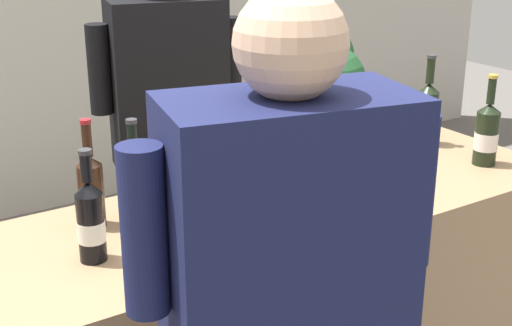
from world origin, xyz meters
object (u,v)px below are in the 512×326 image
at_px(wine_bottle_0, 91,188).
at_px(wine_bottle_2, 427,113).
at_px(wine_bottle_1, 91,220).
at_px(wine_bottle_3, 253,158).
at_px(person_server, 172,180).
at_px(wine_glass, 200,191).
at_px(wine_bottle_6, 135,186).
at_px(wine_bottle_7, 245,180).
at_px(potted_shrub, 306,111).
at_px(wine_bottle_4, 487,134).

bearing_deg(wine_bottle_0, wine_bottle_2, 0.58).
xyz_separation_m(wine_bottle_1, wine_bottle_3, (0.60, 0.16, 0.01)).
xyz_separation_m(wine_bottle_1, person_server, (0.56, 0.67, -0.23)).
bearing_deg(wine_glass, wine_bottle_2, 10.26).
bearing_deg(wine_bottle_0, wine_bottle_3, -5.48).
relative_size(wine_bottle_1, wine_bottle_6, 0.96).
bearing_deg(wine_bottle_2, wine_bottle_7, -167.49).
bearing_deg(wine_bottle_6, wine_bottle_2, 3.19).
relative_size(wine_bottle_3, wine_bottle_6, 1.10).
bearing_deg(wine_bottle_7, wine_bottle_1, -179.41).
height_order(wine_bottle_1, wine_bottle_7, wine_bottle_7).
distance_m(wine_bottle_2, wine_bottle_3, 0.84).
relative_size(wine_bottle_1, wine_glass, 1.77).
height_order(wine_bottle_0, wine_bottle_1, wine_bottle_0).
distance_m(wine_bottle_3, wine_bottle_7, 0.20).
bearing_deg(potted_shrub, wine_bottle_6, -142.95).
bearing_deg(person_server, wine_bottle_1, -130.01).
xyz_separation_m(wine_bottle_0, wine_glass, (0.25, -0.19, -0.00)).
height_order(wine_bottle_1, wine_bottle_2, wine_bottle_2).
xyz_separation_m(wine_bottle_3, potted_shrub, (1.03, 1.08, -0.25)).
bearing_deg(person_server, wine_bottle_4, -39.50).
bearing_deg(wine_bottle_3, potted_shrub, 46.40).
bearing_deg(wine_bottle_1, potted_shrub, 37.16).
bearing_deg(potted_shrub, person_server, -152.11).
height_order(wine_bottle_1, wine_bottle_6, wine_bottle_6).
height_order(wine_bottle_2, wine_bottle_3, same).
height_order(wine_bottle_2, wine_glass, wine_bottle_2).
bearing_deg(wine_bottle_7, wine_bottle_2, 12.51).
relative_size(wine_bottle_1, wine_bottle_2, 0.87).
bearing_deg(wine_bottle_2, wine_bottle_1, -171.36).
distance_m(wine_bottle_7, person_server, 0.71).
relative_size(wine_bottle_7, person_server, 0.20).
height_order(wine_glass, person_server, person_server).
bearing_deg(person_server, wine_bottle_2, -27.19).
distance_m(wine_bottle_1, wine_bottle_2, 1.46).
bearing_deg(person_server, wine_bottle_6, -125.44).
relative_size(wine_bottle_4, wine_glass, 1.89).
height_order(wine_bottle_6, potted_shrub, wine_bottle_6).
bearing_deg(person_server, wine_bottle_7, -97.46).
distance_m(wine_bottle_0, wine_bottle_1, 0.22).
relative_size(wine_glass, potted_shrub, 0.14).
bearing_deg(wine_bottle_0, wine_bottle_4, -11.03).
bearing_deg(potted_shrub, wine_bottle_7, -133.18).
height_order(wine_bottle_3, wine_bottle_4, wine_bottle_3).
relative_size(wine_bottle_3, wine_bottle_4, 1.07).
height_order(wine_bottle_2, wine_bottle_6, wine_bottle_2).
bearing_deg(wine_bottle_3, person_server, 94.31).
bearing_deg(person_server, wine_glass, -109.45).
xyz_separation_m(wine_bottle_1, wine_bottle_6, (0.19, 0.15, 0.00)).
relative_size(wine_bottle_3, wine_bottle_7, 1.04).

